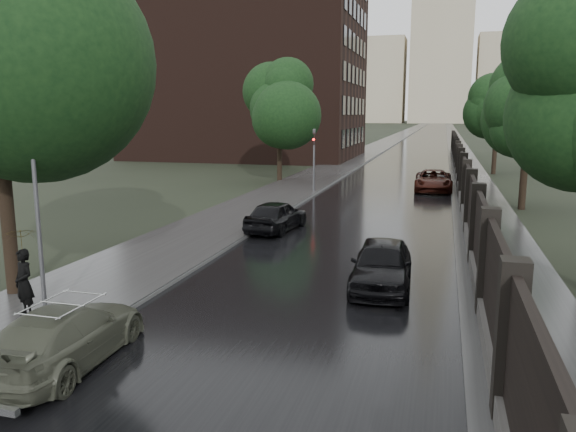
# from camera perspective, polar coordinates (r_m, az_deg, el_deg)

# --- Properties ---
(ground) EXTENTS (800.00, 800.00, 0.00)m
(ground) POSITION_cam_1_polar(r_m,az_deg,el_deg) (10.87, -4.90, -16.59)
(ground) COLOR black
(ground) RESTS_ON ground
(road) EXTENTS (8.00, 420.00, 0.02)m
(road) POSITION_cam_1_polar(r_m,az_deg,el_deg) (199.16, 14.61, 8.63)
(road) COLOR black
(road) RESTS_ON ground
(sidewalk_left) EXTENTS (4.00, 420.00, 0.16)m
(sidewalk_left) POSITION_cam_1_polar(r_m,az_deg,el_deg) (199.35, 12.87, 8.72)
(sidewalk_left) COLOR #2D2D2D
(sidewalk_left) RESTS_ON ground
(verge_right) EXTENTS (3.00, 420.00, 0.08)m
(verge_right) POSITION_cam_1_polar(r_m,az_deg,el_deg) (199.14, 16.21, 8.56)
(verge_right) COLOR #2D2D2D
(verge_right) RESTS_ON ground
(fence_right) EXTENTS (0.45, 75.72, 2.70)m
(fence_right) POSITION_cam_1_polar(r_m,az_deg,el_deg) (41.29, 17.04, 4.48)
(fence_right) COLOR #383533
(fence_right) RESTS_ON ground
(tree_left_far) EXTENTS (4.25, 4.25, 7.39)m
(tree_left_far) POSITION_cam_1_polar(r_m,az_deg,el_deg) (40.71, -0.89, 10.82)
(tree_left_far) COLOR black
(tree_left_far) RESTS_ON ground
(tree_right_b) EXTENTS (4.08, 4.08, 7.01)m
(tree_right_b) POSITION_cam_1_polar(r_m,az_deg,el_deg) (31.33, 23.24, 9.59)
(tree_right_b) COLOR black
(tree_right_b) RESTS_ON ground
(tree_right_c) EXTENTS (4.08, 4.08, 7.01)m
(tree_right_c) POSITION_cam_1_polar(r_m,az_deg,el_deg) (49.24, 20.49, 9.76)
(tree_right_c) COLOR black
(tree_right_c) RESTS_ON ground
(lamp_post) EXTENTS (0.25, 0.12, 5.11)m
(lamp_post) POSITION_cam_1_polar(r_m,az_deg,el_deg) (13.95, -24.10, 0.17)
(lamp_post) COLOR #59595E
(lamp_post) RESTS_ON ground
(traffic_light) EXTENTS (0.16, 0.32, 4.00)m
(traffic_light) POSITION_cam_1_polar(r_m,az_deg,el_deg) (35.02, 2.66, 6.22)
(traffic_light) COLOR #59595E
(traffic_light) RESTS_ON ground
(brick_building) EXTENTS (24.00, 18.00, 20.00)m
(brick_building) POSITION_cam_1_polar(r_m,az_deg,el_deg) (64.92, -4.03, 14.83)
(brick_building) COLOR black
(brick_building) RESTS_ON ground
(stalinist_tower) EXTENTS (92.00, 30.00, 159.00)m
(stalinist_tower) POSITION_cam_1_polar(r_m,az_deg,el_deg) (310.89, 15.33, 16.19)
(stalinist_tower) COLOR tan
(stalinist_tower) RESTS_ON ground
(volga_sedan) EXTENTS (2.00, 4.33, 1.23)m
(volga_sedan) POSITION_cam_1_polar(r_m,az_deg,el_deg) (12.13, -21.74, -11.22)
(volga_sedan) COLOR #494C3C
(volga_sedan) RESTS_ON ground
(hatchback_left) EXTENTS (2.05, 4.09, 1.34)m
(hatchback_left) POSITION_cam_1_polar(r_m,az_deg,el_deg) (23.73, -1.18, 0.04)
(hatchback_left) COLOR black
(hatchback_left) RESTS_ON ground
(car_right_near) EXTENTS (1.83, 4.17, 1.40)m
(car_right_near) POSITION_cam_1_polar(r_m,az_deg,el_deg) (16.22, 9.50, -4.87)
(car_right_near) COLOR black
(car_right_near) RESTS_ON ground
(car_right_far) EXTENTS (2.40, 5.01, 1.38)m
(car_right_far) POSITION_cam_1_polar(r_m,az_deg,el_deg) (37.24, 14.55, 3.51)
(car_right_far) COLOR black
(car_right_far) RESTS_ON ground
(pedestrian_umbrella) EXTENTS (1.25, 1.26, 2.55)m
(pedestrian_umbrella) POSITION_cam_1_polar(r_m,az_deg,el_deg) (14.55, -25.51, -2.82)
(pedestrian_umbrella) COLOR black
(pedestrian_umbrella) RESTS_ON sidewalk_left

